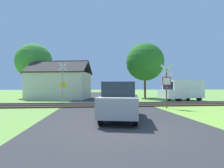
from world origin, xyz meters
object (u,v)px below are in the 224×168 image
at_px(tree_left, 34,61).
at_px(mail_truck, 182,90).
at_px(tree_right, 145,62).
at_px(parked_car, 120,101).
at_px(house, 60,85).
at_px(crossing_sign_far, 63,81).
at_px(stop_sign_near, 167,83).

bearing_deg(tree_left, mail_truck, -22.93).
height_order(tree_right, mail_truck, tree_right).
bearing_deg(parked_car, mail_truck, 62.32).
distance_m(house, mail_truck, 14.75).
relative_size(crossing_sign_far, tree_left, 0.51).
relative_size(tree_right, parked_car, 1.79).
relative_size(crossing_sign_far, tree_right, 0.51).
distance_m(stop_sign_near, crossing_sign_far, 9.69).
xyz_separation_m(tree_left, tree_right, (15.59, -2.16, -0.14)).
bearing_deg(tree_right, mail_truck, -65.33).
distance_m(crossing_sign_far, tree_left, 10.67).
distance_m(tree_left, parked_car, 20.50).
relative_size(stop_sign_near, mail_truck, 0.61).
distance_m(tree_right, mail_truck, 7.13).
height_order(crossing_sign_far, tree_right, tree_right).
bearing_deg(stop_sign_near, tree_left, -34.69).
bearing_deg(parked_car, crossing_sign_far, 128.18).
bearing_deg(parked_car, tree_left, 131.70).
xyz_separation_m(mail_truck, parked_car, (-8.36, -9.86, -0.34)).
bearing_deg(mail_truck, house, 55.19).
bearing_deg(tree_left, tree_right, -7.90).
bearing_deg(mail_truck, tree_right, 8.91).
height_order(tree_left, parked_car, tree_left).
distance_m(stop_sign_near, parked_car, 5.48).
bearing_deg(stop_sign_near, parked_car, 53.89).
xyz_separation_m(stop_sign_near, house, (-9.51, 10.97, 0.00)).
height_order(tree_right, parked_car, tree_right).
bearing_deg(parked_car, stop_sign_near, 55.91).
xyz_separation_m(tree_left, parked_car, (9.75, -17.52, -4.25)).
height_order(stop_sign_near, mail_truck, stop_sign_near).
distance_m(stop_sign_near, house, 14.51).
height_order(crossing_sign_far, tree_left, tree_left).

